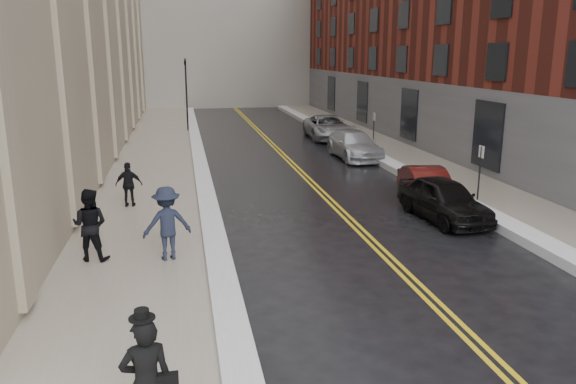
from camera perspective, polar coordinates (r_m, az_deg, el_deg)
name	(u,v)px	position (r m, az deg, el deg)	size (l,w,h in m)	color
ground	(330,315)	(12.62, 4.33, -12.31)	(160.00, 160.00, 0.00)	black
sidewalk_left	(152,172)	(27.51, -13.61, 2.02)	(4.00, 64.00, 0.15)	gray
sidewalk_right	(419,162)	(29.98, 13.12, 3.01)	(3.00, 64.00, 0.15)	gray
lane_stripe_a	(294,168)	(28.01, 0.60, 2.47)	(0.12, 64.00, 0.01)	gold
lane_stripe_b	(299,168)	(28.06, 1.08, 2.49)	(0.12, 64.00, 0.01)	gold
snow_ridge_left	(201,169)	(27.47, -8.82, 2.35)	(0.70, 60.80, 0.26)	white
snow_ridge_right	(385,162)	(29.28, 9.80, 3.07)	(0.85, 60.80, 0.30)	white
traffic_signal	(186,89)	(40.99, -10.29, 10.25)	(0.18, 0.15, 5.20)	black
parking_sign_near	(480,169)	(22.24, 18.91, 2.25)	(0.06, 0.35, 2.23)	black
parking_sign_far	(374,128)	(33.05, 8.70, 6.46)	(0.06, 0.35, 2.23)	black
car_black	(444,199)	(19.87, 15.55, -0.70)	(1.71, 4.25, 1.45)	black
car_maroon	(427,186)	(22.00, 13.98, 0.63)	(1.40, 4.02, 1.32)	#410E0B
car_silver_near	(354,145)	(30.70, 6.75, 4.78)	(2.05, 5.05, 1.47)	#B7BAC0
car_silver_far	(328,127)	(37.57, 4.08, 6.58)	(2.58, 5.59, 1.55)	#9EA0A6
pedestrian_main	(146,383)	(8.43, -14.19, -18.32)	(0.72, 0.47, 1.97)	black
pedestrian_a	(90,225)	(15.86, -19.49, -3.14)	(0.95, 0.74, 1.96)	black
pedestrian_b	(167,223)	(15.37, -12.20, -3.11)	(1.29, 0.74, 2.00)	#1B2030
pedestrian_c	(129,185)	(21.03, -15.85, 0.74)	(0.95, 0.40, 1.62)	black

